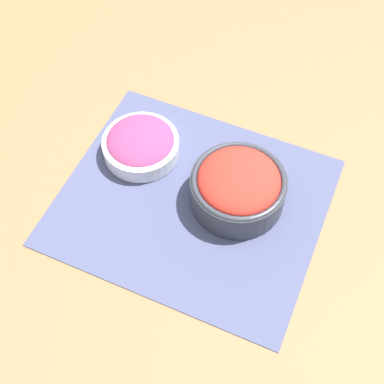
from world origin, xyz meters
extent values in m
plane|color=olive|center=(0.00, 0.00, 0.00)|extent=(3.00, 3.00, 0.00)
cube|color=#474C70|center=(0.00, 0.00, 0.00)|extent=(0.48, 0.41, 0.00)
cylinder|color=#333842|center=(0.08, 0.04, 0.04)|extent=(0.18, 0.18, 0.06)
torus|color=#333842|center=(0.08, 0.04, 0.07)|extent=(0.17, 0.17, 0.01)
ellipsoid|color=red|center=(0.08, 0.04, 0.07)|extent=(0.15, 0.15, 0.05)
cylinder|color=silver|center=(-0.14, 0.06, 0.02)|extent=(0.15, 0.15, 0.04)
torus|color=silver|center=(-0.14, 0.06, 0.04)|extent=(0.15, 0.15, 0.01)
ellipsoid|color=#93386B|center=(-0.14, 0.06, 0.04)|extent=(0.13, 0.13, 0.04)
camera|label=1|loc=(0.21, -0.49, 0.85)|focal=50.00mm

